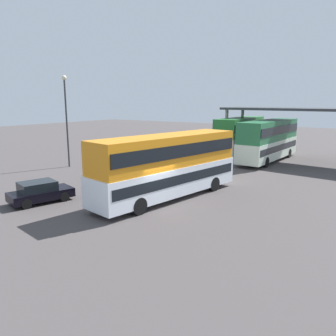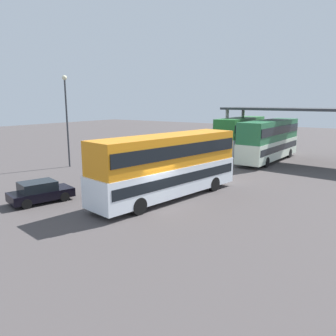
{
  "view_description": "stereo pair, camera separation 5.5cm",
  "coord_description": "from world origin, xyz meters",
  "px_view_note": "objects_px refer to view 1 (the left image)",
  "views": [
    {
      "loc": [
        11.41,
        -15.18,
        6.25
      ],
      "look_at": [
        -0.41,
        2.12,
        2.0
      ],
      "focal_mm": 35.42,
      "sensor_mm": 36.0,
      "label": 1
    },
    {
      "loc": [
        11.46,
        -15.15,
        6.25
      ],
      "look_at": [
        -0.41,
        2.12,
        2.0
      ],
      "focal_mm": 35.42,
      "sensor_mm": 36.0,
      "label": 2
    }
  ],
  "objects_px": {
    "double_decker_main": "(168,164)",
    "double_decker_mid_row": "(269,139)",
    "parked_hatchback": "(40,192)",
    "lamppost_tall": "(66,111)",
    "double_decker_near_canopy": "(240,135)"
  },
  "relations": [
    {
      "from": "parked_hatchback",
      "to": "lamppost_tall",
      "type": "xyz_separation_m",
      "value": [
        -7.81,
        8.65,
        4.66
      ]
    },
    {
      "from": "double_decker_main",
      "to": "double_decker_mid_row",
      "type": "xyz_separation_m",
      "value": [
        1.01,
        17.3,
        0.07
      ]
    },
    {
      "from": "parked_hatchback",
      "to": "lamppost_tall",
      "type": "relative_size",
      "value": 0.48
    },
    {
      "from": "double_decker_main",
      "to": "double_decker_mid_row",
      "type": "distance_m",
      "value": 17.33
    },
    {
      "from": "parked_hatchback",
      "to": "double_decker_mid_row",
      "type": "distance_m",
      "value": 23.78
    },
    {
      "from": "double_decker_main",
      "to": "double_decker_mid_row",
      "type": "bearing_deg",
      "value": 6.39
    },
    {
      "from": "double_decker_mid_row",
      "to": "lamppost_tall",
      "type": "distance_m",
      "value": 20.65
    },
    {
      "from": "double_decker_main",
      "to": "double_decker_near_canopy",
      "type": "distance_m",
      "value": 19.53
    },
    {
      "from": "parked_hatchback",
      "to": "lamppost_tall",
      "type": "distance_m",
      "value": 12.55
    },
    {
      "from": "double_decker_near_canopy",
      "to": "lamppost_tall",
      "type": "xyz_separation_m",
      "value": [
        -10.86,
        -15.98,
        2.95
      ]
    },
    {
      "from": "double_decker_mid_row",
      "to": "lamppost_tall",
      "type": "bearing_deg",
      "value": 135.76
    },
    {
      "from": "parked_hatchback",
      "to": "double_decker_mid_row",
      "type": "height_order",
      "value": "double_decker_mid_row"
    },
    {
      "from": "lamppost_tall",
      "to": "double_decker_near_canopy",
      "type": "bearing_deg",
      "value": 55.81
    },
    {
      "from": "double_decker_main",
      "to": "double_decker_near_canopy",
      "type": "height_order",
      "value": "double_decker_near_canopy"
    },
    {
      "from": "double_decker_mid_row",
      "to": "double_decker_main",
      "type": "bearing_deg",
      "value": 179.18
    }
  ]
}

